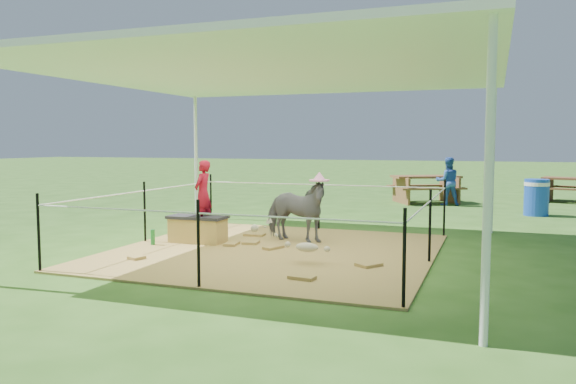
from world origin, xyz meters
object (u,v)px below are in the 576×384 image
(picnic_table_far, at_px, (574,190))
(trash_barrel, at_px, (536,197))
(straw_bale, at_px, (198,230))
(woman, at_px, (203,187))
(green_bottle, at_px, (153,237))
(distant_person, at_px, (448,181))
(foal, at_px, (307,245))
(pony, at_px, (295,211))
(picnic_table_near, at_px, (426,189))

(picnic_table_far, bearing_deg, trash_barrel, -95.52)
(straw_bale, bearing_deg, picnic_table_far, 54.66)
(woman, height_order, green_bottle, woman)
(trash_barrel, distance_m, distant_person, 2.50)
(foal, bearing_deg, green_bottle, 168.30)
(green_bottle, distance_m, pony, 2.28)
(picnic_table_near, distance_m, picnic_table_far, 4.09)
(green_bottle, xyz_separation_m, distant_person, (3.85, 7.64, 0.48))
(pony, xyz_separation_m, picnic_table_near, (1.25, 7.07, -0.16))
(pony, relative_size, trash_barrel, 1.46)
(green_bottle, distance_m, picnic_table_near, 8.73)
(picnic_table_near, distance_m, distant_person, 0.81)
(distant_person, bearing_deg, straw_bale, 48.04)
(foal, xyz_separation_m, distant_person, (1.16, 8.10, 0.35))
(straw_bale, bearing_deg, pony, 21.96)
(woman, height_order, pony, woman)
(picnic_table_far, bearing_deg, green_bottle, -112.92)
(woman, bearing_deg, distant_person, 154.70)
(picnic_table_near, relative_size, picnic_table_far, 1.10)
(foal, distance_m, picnic_table_near, 8.58)
(pony, bearing_deg, straw_bale, 122.97)
(straw_bale, distance_m, pony, 1.59)
(foal, relative_size, picnic_table_near, 0.49)
(trash_barrel, xyz_separation_m, picnic_table_far, (1.17, 3.42, -0.07))
(straw_bale, height_order, green_bottle, straw_bale)
(green_bottle, xyz_separation_m, trash_barrel, (5.88, 6.20, 0.26))
(green_bottle, relative_size, distant_person, 0.19)
(trash_barrel, bearing_deg, picnic_table_far, 71.15)
(picnic_table_far, bearing_deg, picnic_table_near, -144.99)
(trash_barrel, bearing_deg, foal, -115.60)
(picnic_table_near, height_order, picnic_table_far, picnic_table_near)
(foal, bearing_deg, woman, 154.01)
(straw_bale, height_order, picnic_table_near, picnic_table_near)
(green_bottle, relative_size, picnic_table_far, 0.15)
(foal, distance_m, picnic_table_far, 10.97)
(picnic_table_far, bearing_deg, straw_bale, -112.01)
(trash_barrel, xyz_separation_m, picnic_table_near, (-2.64, 1.90, -0.04))
(straw_bale, relative_size, foal, 0.98)
(picnic_table_far, bearing_deg, distant_person, -134.97)
(picnic_table_far, distance_m, distant_person, 3.77)
(straw_bale, distance_m, picnic_table_far, 11.24)
(pony, height_order, trash_barrel, pony)
(picnic_table_far, height_order, distant_person, distant_person)
(picnic_table_far, xyz_separation_m, distant_person, (-3.20, -1.97, 0.29))
(foal, xyz_separation_m, picnic_table_near, (0.55, 8.56, 0.10))
(trash_barrel, bearing_deg, distant_person, 144.60)
(straw_bale, xyz_separation_m, pony, (1.45, 0.58, 0.31))
(woman, xyz_separation_m, foal, (2.05, -0.90, -0.66))
(woman, relative_size, trash_barrel, 1.27)
(picnic_table_near, xyz_separation_m, distant_person, (0.61, -0.46, 0.26))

